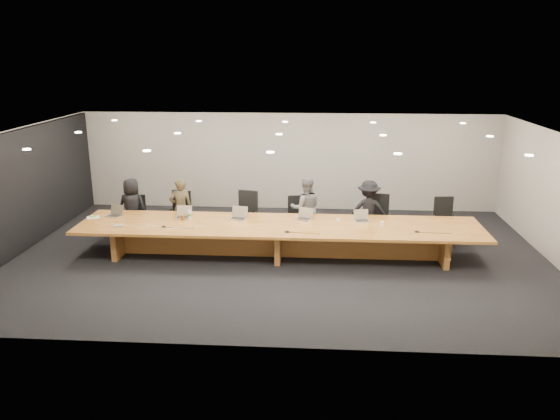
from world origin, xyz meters
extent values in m
plane|color=black|center=(0.00, 0.00, 0.00)|extent=(12.00, 12.00, 0.00)
cube|color=beige|center=(0.00, 4.00, 1.40)|extent=(12.00, 0.02, 2.80)
cube|color=black|center=(-5.94, 0.00, 1.37)|extent=(0.08, 7.84, 2.74)
cube|color=brown|center=(0.00, 0.00, 0.72)|extent=(9.00, 1.80, 0.06)
cube|color=brown|center=(0.00, 0.00, 0.34)|extent=(7.65, 0.15, 0.69)
cube|color=brown|center=(-3.60, 0.00, 0.34)|extent=(0.12, 1.26, 0.69)
cube|color=brown|center=(0.00, 0.00, 0.34)|extent=(0.12, 1.26, 0.69)
cube|color=brown|center=(3.60, 0.00, 0.34)|extent=(0.12, 1.26, 0.69)
imported|color=black|center=(-3.75, 1.18, 0.74)|extent=(0.76, 0.53, 1.48)
imported|color=#37301E|center=(-2.50, 1.12, 0.76)|extent=(0.63, 0.51, 1.51)
imported|color=slate|center=(0.57, 1.24, 0.78)|extent=(0.83, 0.69, 1.56)
imported|color=black|center=(2.09, 1.26, 0.75)|extent=(0.99, 0.59, 1.50)
cylinder|color=silver|center=(-2.08, 0.23, 0.86)|extent=(0.07, 0.07, 0.23)
cylinder|color=brown|center=(-2.23, 0.19, 0.80)|extent=(0.10, 0.10, 0.11)
cone|color=white|center=(1.32, 0.23, 0.79)|extent=(0.08, 0.08, 0.09)
cone|color=white|center=(2.29, 0.04, 0.80)|extent=(0.11, 0.11, 0.10)
cube|color=silver|center=(-4.35, 0.22, 0.76)|extent=(0.34, 0.31, 0.02)
cube|color=#5AC735|center=(-4.36, 0.24, 0.78)|extent=(0.16, 0.13, 0.02)
cube|color=#A8A8AD|center=(-3.54, -0.38, 0.76)|extent=(0.22, 0.20, 0.03)
cone|color=black|center=(-2.53, -0.35, 0.76)|extent=(0.12, 0.12, 0.03)
cone|color=black|center=(0.21, -0.53, 0.77)|extent=(0.17, 0.17, 0.03)
cone|color=black|center=(2.98, -0.34, 0.77)|extent=(0.15, 0.15, 0.03)
camera|label=1|loc=(0.80, -11.59, 4.43)|focal=35.00mm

